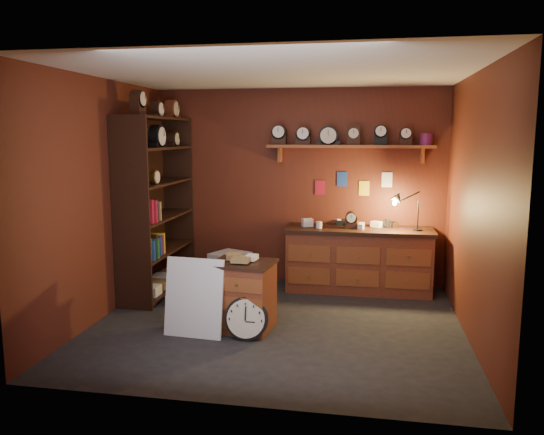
{
  "coord_description": "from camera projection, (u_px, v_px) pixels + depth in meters",
  "views": [
    {
      "loc": [
        0.93,
        -5.52,
        2.07
      ],
      "look_at": [
        -0.12,
        0.35,
        1.14
      ],
      "focal_mm": 35.0,
      "sensor_mm": 36.0,
      "label": 1
    }
  ],
  "objects": [
    {
      "name": "floor_box_a",
      "position": [
        237.0,
        295.0,
        6.6
      ],
      "size": [
        0.35,
        0.31,
        0.18
      ],
      "primitive_type": "cube",
      "rotation": [
        0.0,
        0.0,
        -0.24
      ],
      "color": "olive",
      "rests_on": "ground"
    },
    {
      "name": "floor",
      "position": [
        277.0,
        324.0,
        5.85
      ],
      "size": [
        4.0,
        4.0,
        0.0
      ],
      "primitive_type": "plane",
      "color": "black",
      "rests_on": "ground"
    },
    {
      "name": "white_panel",
      "position": [
        195.0,
        335.0,
        5.54
      ],
      "size": [
        0.64,
        0.22,
        0.83
      ],
      "primitive_type": "cube",
      "rotation": [
        -0.17,
        0.0,
        -0.08
      ],
      "color": "silver",
      "rests_on": "ground"
    },
    {
      "name": "room_shell",
      "position": [
        283.0,
        168.0,
        5.68
      ],
      "size": [
        4.02,
        3.62,
        2.71
      ],
      "color": "#592315",
      "rests_on": "ground"
    },
    {
      "name": "workbench",
      "position": [
        359.0,
        256.0,
        7.06
      ],
      "size": [
        1.94,
        0.66,
        1.36
      ],
      "color": "brown",
      "rests_on": "ground"
    },
    {
      "name": "big_round_clock",
      "position": [
        246.0,
        319.0,
        5.4
      ],
      "size": [
        0.45,
        0.15,
        0.45
      ],
      "color": "black",
      "rests_on": "ground"
    },
    {
      "name": "shelving_unit",
      "position": [
        154.0,
        198.0,
        6.92
      ],
      "size": [
        0.47,
        1.6,
        2.58
      ],
      "color": "black",
      "rests_on": "ground"
    },
    {
      "name": "floor_box_c",
      "position": [
        263.0,
        305.0,
        6.25
      ],
      "size": [
        0.28,
        0.27,
        0.16
      ],
      "primitive_type": "cube",
      "rotation": [
        0.0,
        0.0,
        0.57
      ],
      "color": "olive",
      "rests_on": "ground"
    },
    {
      "name": "mini_fridge",
      "position": [
        230.0,
        269.0,
        7.32
      ],
      "size": [
        0.59,
        0.61,
        0.46
      ],
      "rotation": [
        0.0,
        0.0,
        -0.43
      ],
      "color": "silver",
      "rests_on": "ground"
    },
    {
      "name": "low_cabinet",
      "position": [
        243.0,
        293.0,
        5.66
      ],
      "size": [
        0.71,
        0.63,
        0.83
      ],
      "rotation": [
        0.0,
        0.0,
        -0.13
      ],
      "color": "brown",
      "rests_on": "ground"
    },
    {
      "name": "floor_box_b",
      "position": [
        177.0,
        298.0,
        6.58
      ],
      "size": [
        0.23,
        0.27,
        0.13
      ],
      "primitive_type": "cube",
      "rotation": [
        0.0,
        0.0,
        0.07
      ],
      "color": "white",
      "rests_on": "ground"
    }
  ]
}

